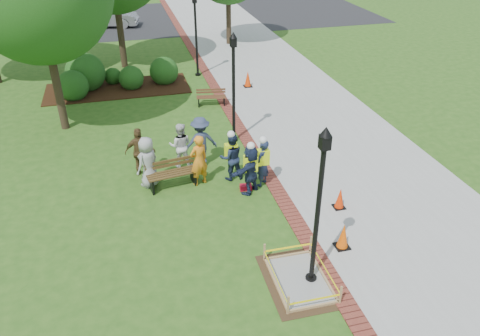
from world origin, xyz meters
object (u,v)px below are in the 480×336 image
object	(u,v)px
cone_front	(343,237)
hivis_worker_a	(251,168)
bench_near	(172,179)
hivis_worker_c	(231,155)
lamp_near	(319,198)
hivis_worker_b	(262,161)
wet_concrete_pad	(300,274)

from	to	relation	value
cone_front	hivis_worker_a	bearing A→B (deg)	116.66
bench_near	hivis_worker_c	bearing A→B (deg)	-0.01
hivis_worker_a	hivis_worker_c	xyz separation A→B (m)	(-0.40, 0.96, -0.01)
cone_front	lamp_near	world-z (taller)	lamp_near
hivis_worker_b	cone_front	bearing A→B (deg)	-72.13
hivis_worker_b	hivis_worker_c	world-z (taller)	hivis_worker_c
wet_concrete_pad	hivis_worker_b	xyz separation A→B (m)	(0.41, 4.59, 0.66)
lamp_near	hivis_worker_c	size ratio (longest dim) A/B	2.37
wet_concrete_pad	cone_front	xyz separation A→B (m)	(1.59, 0.92, 0.14)
cone_front	hivis_worker_a	distance (m)	3.78
hivis_worker_a	hivis_worker_c	bearing A→B (deg)	112.43
lamp_near	hivis_worker_a	distance (m)	4.59
cone_front	lamp_near	bearing A→B (deg)	-143.87
cone_front	hivis_worker_c	distance (m)	4.81
bench_near	hivis_worker_a	world-z (taller)	hivis_worker_a
hivis_worker_b	wet_concrete_pad	bearing A→B (deg)	-95.05
hivis_worker_a	cone_front	bearing A→B (deg)	-63.34
bench_near	lamp_near	world-z (taller)	lamp_near
hivis_worker_b	hivis_worker_c	distance (m)	1.09
bench_near	cone_front	world-z (taller)	bench_near
hivis_worker_b	hivis_worker_a	bearing A→B (deg)	-146.59
cone_front	hivis_worker_a	world-z (taller)	hivis_worker_a
cone_front	hivis_worker_b	bearing A→B (deg)	107.87
wet_concrete_pad	bench_near	bearing A→B (deg)	115.52
cone_front	hivis_worker_a	size ratio (longest dim) A/B	0.43
wet_concrete_pad	lamp_near	distance (m)	2.26
wet_concrete_pad	bench_near	distance (m)	5.79
wet_concrete_pad	hivis_worker_a	size ratio (longest dim) A/B	1.28
hivis_worker_b	hivis_worker_c	bearing A→B (deg)	144.64
wet_concrete_pad	hivis_worker_c	xyz separation A→B (m)	(-0.49, 5.22, 0.66)
lamp_near	hivis_worker_c	bearing A→B (deg)	98.40
wet_concrete_pad	hivis_worker_b	bearing A→B (deg)	84.95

